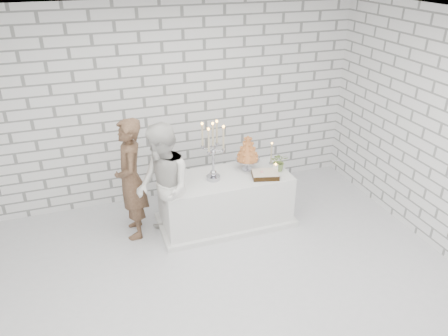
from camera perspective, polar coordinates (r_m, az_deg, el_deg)
The scene contains 12 objects.
ground at distance 5.22m, azimuth -0.62°, elevation -16.43°, with size 6.00×5.00×0.01m, color silver.
ceiling at distance 3.84m, azimuth -0.85°, elevation 18.23°, with size 6.00×5.00×0.01m, color white.
wall_back at distance 6.56m, azimuth -7.71°, elevation 8.17°, with size 6.00×0.01×3.00m, color white.
cake_table at distance 6.20m, azimuth 0.19°, elevation -4.21°, with size 1.80×0.80×0.75m, color white.
groom at distance 5.87m, azimuth -12.16°, elevation -1.49°, with size 0.62×0.41×1.70m, color #4C3223.
bride at distance 5.58m, azimuth -7.99°, elevation -2.62°, with size 0.83×0.65×1.71m, color silver.
candelabra at distance 5.76m, azimuth -1.46°, elevation 2.16°, with size 0.34×0.34×0.84m, color #A7A7B1, non-canonical shape.
croquembouche at distance 6.10m, azimuth 3.13°, elevation 2.04°, with size 0.35×0.35×0.53m, color #AA5C2A, non-canonical shape.
chocolate_cake at distance 6.01m, azimuth 5.46°, elevation -0.87°, with size 0.36×0.26×0.08m, color black.
pillar_candle at distance 6.15m, azimuth 6.79°, elevation -0.05°, with size 0.08×0.08×0.12m, color white.
extra_taper at distance 6.34m, azimuth 6.26°, elevation 1.85°, with size 0.06×0.06×0.32m, color #BDAE8A.
flowers at distance 6.17m, azimuth 7.30°, elevation 0.83°, with size 0.25×0.21×0.27m, color #638047.
Camera 1 is at (-1.19, -3.60, 3.58)m, focal length 34.70 mm.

